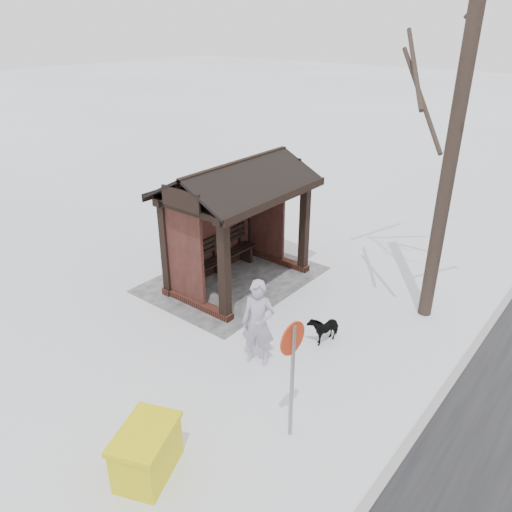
% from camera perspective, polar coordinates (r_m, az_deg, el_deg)
% --- Properties ---
extents(ground, '(120.00, 120.00, 0.00)m').
position_cam_1_polar(ground, '(12.55, -1.95, -2.96)').
color(ground, white).
rests_on(ground, ground).
extents(kerb, '(120.00, 0.15, 0.06)m').
position_cam_1_polar(kerb, '(10.39, 22.28, -11.82)').
color(kerb, gray).
rests_on(kerb, ground).
extents(trampled_patch, '(4.20, 3.20, 0.02)m').
position_cam_1_polar(trampled_patch, '(12.67, -2.64, -2.66)').
color(trampled_patch, gray).
rests_on(trampled_patch, ground).
extents(bus_shelter, '(3.60, 2.40, 3.09)m').
position_cam_1_polar(bus_shelter, '(11.78, -2.69, 6.57)').
color(bus_shelter, '#3C1E15').
rests_on(bus_shelter, ground).
extents(tree_near, '(3.42, 3.42, 9.03)m').
position_cam_1_polar(tree_near, '(10.28, 23.88, 24.55)').
color(tree_near, black).
rests_on(tree_near, ground).
extents(pedestrian, '(0.62, 0.74, 1.74)m').
position_cam_1_polar(pedestrian, '(9.35, 0.26, -7.67)').
color(pedestrian, '#9D94AE').
rests_on(pedestrian, ground).
extents(dog, '(0.76, 0.46, 0.60)m').
position_cam_1_polar(dog, '(10.35, 7.76, -8.09)').
color(dog, black).
rests_on(dog, ground).
extents(grit_bin, '(1.23, 1.05, 0.80)m').
position_cam_1_polar(grit_bin, '(7.80, -12.38, -21.00)').
color(grit_bin, '#CFC20C').
rests_on(grit_bin, ground).
extents(road_sign, '(0.53, 0.10, 2.09)m').
position_cam_1_polar(road_sign, '(7.47, 4.14, -11.23)').
color(road_sign, gray).
rests_on(road_sign, ground).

